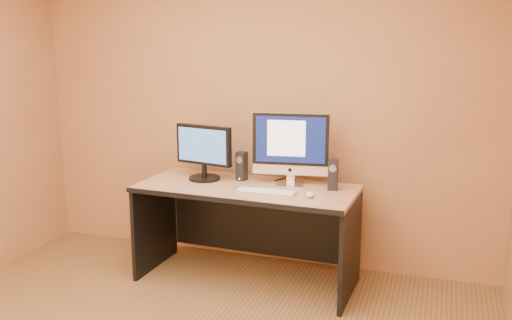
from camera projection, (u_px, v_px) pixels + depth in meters
name	position (u px, v px, depth m)	size (l,w,h in m)	color
walls	(137.00, 159.00, 2.92)	(4.00, 4.00, 2.60)	olive
desk	(246.00, 234.00, 4.47)	(1.68, 0.73, 0.78)	tan
imac	(290.00, 149.00, 4.36)	(0.60, 0.22, 0.58)	silver
second_monitor	(204.00, 153.00, 4.55)	(0.50, 0.25, 0.44)	black
speaker_left	(242.00, 166.00, 4.55)	(0.07, 0.08, 0.23)	black
speaker_right	(333.00, 175.00, 4.27)	(0.07, 0.08, 0.23)	black
keyboard	(265.00, 191.00, 4.21)	(0.45, 0.12, 0.02)	silver
mouse	(310.00, 194.00, 4.10)	(0.06, 0.11, 0.04)	silver
cable_a	(296.00, 181.00, 4.52)	(0.01, 0.01, 0.23)	black
cable_b	(283.00, 178.00, 4.61)	(0.01, 0.01, 0.19)	black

